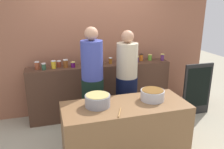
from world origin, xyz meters
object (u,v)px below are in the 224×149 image
at_px(preserve_jar_1, 44,66).
at_px(cooking_pot_center, 152,95).
at_px(preserve_jar_10, 130,60).
at_px(cooking_pot_left, 98,100).
at_px(preserve_jar_4, 66,64).
at_px(preserve_jar_5, 73,65).
at_px(cook_with_tongs, 93,89).
at_px(preserve_jar_3, 59,64).
at_px(preserve_jar_2, 53,65).
at_px(preserve_jar_12, 141,57).
at_px(preserve_jar_9, 124,61).
at_px(preserve_jar_11, 137,59).
at_px(preserve_jar_13, 150,57).
at_px(preserve_jar_7, 101,62).
at_px(cook_in_cap, 127,86).
at_px(preserve_jar_0, 37,65).
at_px(chalkboard_sign, 197,89).
at_px(wooden_spoon, 120,113).
at_px(preserve_jar_14, 162,57).
at_px(preserve_jar_8, 110,61).
at_px(preserve_jar_6, 89,61).

bearing_deg(preserve_jar_1, cooking_pot_center, -42.31).
bearing_deg(preserve_jar_10, cooking_pot_left, -125.90).
height_order(preserve_jar_4, preserve_jar_5, preserve_jar_4).
xyz_separation_m(preserve_jar_10, cook_with_tongs, (-0.88, -0.66, -0.26)).
distance_m(preserve_jar_3, cooking_pot_center, 1.85).
xyz_separation_m(preserve_jar_2, cooking_pot_left, (0.49, -1.32, -0.18)).
relative_size(preserve_jar_2, preserve_jar_12, 1.02).
bearing_deg(preserve_jar_10, preserve_jar_1, -178.94).
bearing_deg(preserve_jar_4, preserve_jar_1, -175.45).
bearing_deg(preserve_jar_2, preserve_jar_4, -1.87).
xyz_separation_m(preserve_jar_9, preserve_jar_11, (0.28, 0.06, 0.00)).
bearing_deg(cooking_pot_left, preserve_jar_1, 116.90).
xyz_separation_m(preserve_jar_9, cook_with_tongs, (-0.74, -0.61, -0.26)).
xyz_separation_m(preserve_jar_3, preserve_jar_13, (1.79, -0.01, 0.00)).
distance_m(preserve_jar_7, preserve_jar_9, 0.45).
distance_m(cooking_pot_center, cook_in_cap, 0.77).
height_order(preserve_jar_1, preserve_jar_7, preserve_jar_1).
height_order(preserve_jar_1, cooking_pot_center, preserve_jar_1).
relative_size(preserve_jar_3, preserve_jar_13, 0.94).
height_order(preserve_jar_11, cooking_pot_left, preserve_jar_11).
distance_m(preserve_jar_0, preserve_jar_7, 1.13).
relative_size(preserve_jar_0, preserve_jar_2, 0.98).
bearing_deg(preserve_jar_13, chalkboard_sign, -38.35).
height_order(preserve_jar_0, preserve_jar_12, same).
height_order(preserve_jar_3, preserve_jar_13, preserve_jar_13).
bearing_deg(cooking_pot_center, chalkboard_sign, 30.86).
distance_m(wooden_spoon, cook_with_tongs, 0.95).
height_order(preserve_jar_4, preserve_jar_14, preserve_jar_4).
bearing_deg(preserve_jar_0, preserve_jar_12, 1.65).
xyz_separation_m(cooking_pot_left, chalkboard_sign, (2.15, 0.80, -0.38)).
relative_size(preserve_jar_8, preserve_jar_13, 1.00).
bearing_deg(wooden_spoon, preserve_jar_0, 120.95).
bearing_deg(cook_in_cap, preserve_jar_2, 152.93).
bearing_deg(preserve_jar_11, chalkboard_sign, -26.66).
height_order(preserve_jar_1, preserve_jar_10, preserve_jar_1).
relative_size(preserve_jar_8, preserve_jar_14, 0.91).
relative_size(preserve_jar_8, chalkboard_sign, 0.12).
bearing_deg(preserve_jar_1, preserve_jar_3, 24.67).
relative_size(cook_with_tongs, cook_in_cap, 1.05).
relative_size(preserve_jar_10, preserve_jar_14, 0.84).
bearing_deg(preserve_jar_4, cook_with_tongs, -62.21).
height_order(preserve_jar_3, preserve_jar_6, preserve_jar_6).
bearing_deg(wooden_spoon, preserve_jar_6, 91.95).
height_order(preserve_jar_2, cooking_pot_center, preserve_jar_2).
xyz_separation_m(preserve_jar_11, wooden_spoon, (-0.88, -1.61, -0.24)).
bearing_deg(preserve_jar_10, preserve_jar_12, 18.02).
bearing_deg(preserve_jar_12, chalkboard_sign, -32.62).
bearing_deg(cooking_pot_center, preserve_jar_5, 125.06).
relative_size(preserve_jar_0, preserve_jar_5, 1.40).
height_order(preserve_jar_5, cooking_pot_center, preserve_jar_5).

